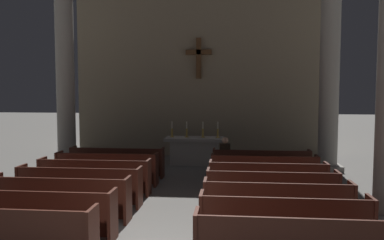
{
  "coord_description": "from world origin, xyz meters",
  "views": [
    {
      "loc": [
        1.31,
        -5.8,
        2.76
      ],
      "look_at": [
        0.0,
        7.59,
        1.73
      ],
      "focal_mm": 36.9,
      "sensor_mm": 36.0,
      "label": 1
    }
  ],
  "objects_px": {
    "pew_right_row_3": "(277,204)",
    "pew_right_row_7": "(261,165)",
    "pew_left_row_2": "(36,214)",
    "column_left_second": "(65,78)",
    "pew_right_row_2": "(284,222)",
    "candlestick_outer_left": "(172,132)",
    "pew_left_row_3": "(60,198)",
    "pew_right_row_4": "(272,191)",
    "altar": "(195,150)",
    "candlestick_inner_left": "(187,132)",
    "pew_left_row_6": "(107,169)",
    "pew_left_row_4": "(79,186)",
    "pew_right_row_5": "(268,180)",
    "pew_right_row_6": "(264,172)",
    "column_right_second": "(329,77)",
    "candlestick_inner_right": "(203,132)",
    "lone_worshipper": "(225,157)",
    "candlestick_outer_right": "(218,133)",
    "pew_left_row_1": "(3,234)",
    "pew_left_row_7": "(117,162)",
    "pew_left_row_5": "(95,176)"
  },
  "relations": [
    {
      "from": "pew_right_row_3",
      "to": "pew_right_row_7",
      "type": "height_order",
      "value": "same"
    },
    {
      "from": "pew_left_row_2",
      "to": "column_left_second",
      "type": "height_order",
      "value": "column_left_second"
    },
    {
      "from": "pew_right_row_2",
      "to": "pew_right_row_7",
      "type": "bearing_deg",
      "value": 90.0
    },
    {
      "from": "pew_right_row_7",
      "to": "candlestick_outer_left",
      "type": "height_order",
      "value": "candlestick_outer_left"
    },
    {
      "from": "pew_right_row_2",
      "to": "column_left_second",
      "type": "bearing_deg",
      "value": 134.74
    },
    {
      "from": "pew_left_row_3",
      "to": "pew_right_row_7",
      "type": "xyz_separation_m",
      "value": [
        4.52,
        4.21,
        0.0
      ]
    },
    {
      "from": "pew_left_row_3",
      "to": "pew_right_row_4",
      "type": "relative_size",
      "value": 1.0
    },
    {
      "from": "altar",
      "to": "candlestick_inner_left",
      "type": "distance_m",
      "value": 0.72
    },
    {
      "from": "pew_left_row_6",
      "to": "pew_left_row_4",
      "type": "bearing_deg",
      "value": -90.0
    },
    {
      "from": "pew_right_row_5",
      "to": "pew_right_row_6",
      "type": "bearing_deg",
      "value": 90.0
    },
    {
      "from": "column_right_second",
      "to": "candlestick_inner_right",
      "type": "xyz_separation_m",
      "value": [
        -4.33,
        0.67,
        -1.99
      ]
    },
    {
      "from": "candlestick_inner_left",
      "to": "candlestick_inner_right",
      "type": "distance_m",
      "value": 0.6
    },
    {
      "from": "pew_left_row_4",
      "to": "candlestick_inner_left",
      "type": "relative_size",
      "value": 5.07
    },
    {
      "from": "pew_left_row_4",
      "to": "altar",
      "type": "distance_m",
      "value": 5.96
    },
    {
      "from": "pew_left_row_2",
      "to": "column_left_second",
      "type": "bearing_deg",
      "value": 108.84
    },
    {
      "from": "pew_right_row_2",
      "to": "column_left_second",
      "type": "height_order",
      "value": "column_left_second"
    },
    {
      "from": "pew_left_row_2",
      "to": "pew_right_row_4",
      "type": "bearing_deg",
      "value": 24.98
    },
    {
      "from": "pew_right_row_7",
      "to": "lone_worshipper",
      "type": "relative_size",
      "value": 2.24
    },
    {
      "from": "candlestick_outer_right",
      "to": "pew_left_row_1",
      "type": "bearing_deg",
      "value": -109.71
    },
    {
      "from": "altar",
      "to": "pew_left_row_3",
      "type": "bearing_deg",
      "value": -108.96
    },
    {
      "from": "pew_left_row_7",
      "to": "column_right_second",
      "type": "xyz_separation_m",
      "value": [
        6.89,
        1.69,
        2.7
      ]
    },
    {
      "from": "pew_right_row_2",
      "to": "pew_left_row_1",
      "type": "bearing_deg",
      "value": -166.88
    },
    {
      "from": "lone_worshipper",
      "to": "candlestick_outer_left",
      "type": "bearing_deg",
      "value": 130.76
    },
    {
      "from": "pew_right_row_5",
      "to": "pew_right_row_6",
      "type": "height_order",
      "value": "same"
    },
    {
      "from": "pew_left_row_7",
      "to": "pew_right_row_3",
      "type": "relative_size",
      "value": 1.0
    },
    {
      "from": "pew_left_row_3",
      "to": "pew_right_row_3",
      "type": "xyz_separation_m",
      "value": [
        4.52,
        0.0,
        0.0
      ]
    },
    {
      "from": "pew_right_row_5",
      "to": "candlestick_outer_right",
      "type": "xyz_separation_m",
      "value": [
        -1.41,
        4.47,
        0.71
      ]
    },
    {
      "from": "pew_left_row_2",
      "to": "candlestick_inner_right",
      "type": "distance_m",
      "value": 8.07
    },
    {
      "from": "pew_right_row_5",
      "to": "candlestick_inner_left",
      "type": "xyz_separation_m",
      "value": [
        -2.56,
        4.47,
        0.71
      ]
    },
    {
      "from": "column_right_second",
      "to": "lone_worshipper",
      "type": "xyz_separation_m",
      "value": [
        -3.48,
        -1.65,
        -2.49
      ]
    },
    {
      "from": "pew_right_row_5",
      "to": "pew_right_row_7",
      "type": "relative_size",
      "value": 1.0
    },
    {
      "from": "pew_left_row_2",
      "to": "pew_right_row_7",
      "type": "height_order",
      "value": "same"
    },
    {
      "from": "pew_right_row_5",
      "to": "column_right_second",
      "type": "distance_m",
      "value": 5.23
    },
    {
      "from": "pew_right_row_3",
      "to": "pew_right_row_6",
      "type": "distance_m",
      "value": 3.16
    },
    {
      "from": "pew_left_row_4",
      "to": "lone_worshipper",
      "type": "bearing_deg",
      "value": 43.11
    },
    {
      "from": "pew_left_row_5",
      "to": "pew_right_row_2",
      "type": "height_order",
      "value": "same"
    },
    {
      "from": "pew_left_row_4",
      "to": "pew_left_row_5",
      "type": "bearing_deg",
      "value": 90.0
    },
    {
      "from": "candlestick_outer_left",
      "to": "pew_left_row_5",
      "type": "bearing_deg",
      "value": -107.49
    },
    {
      "from": "pew_right_row_4",
      "to": "pew_right_row_6",
      "type": "xyz_separation_m",
      "value": [
        0.0,
        2.1,
        0.0
      ]
    },
    {
      "from": "pew_right_row_2",
      "to": "candlestick_outer_right",
      "type": "xyz_separation_m",
      "value": [
        -1.41,
        7.62,
        0.71
      ]
    },
    {
      "from": "pew_left_row_1",
      "to": "pew_left_row_6",
      "type": "bearing_deg",
      "value": 90.0
    },
    {
      "from": "pew_left_row_5",
      "to": "pew_right_row_4",
      "type": "distance_m",
      "value": 4.64
    },
    {
      "from": "pew_left_row_2",
      "to": "pew_left_row_7",
      "type": "xyz_separation_m",
      "value": [
        0.0,
        5.26,
        0.0
      ]
    },
    {
      "from": "pew_left_row_4",
      "to": "pew_left_row_7",
      "type": "distance_m",
      "value": 3.16
    },
    {
      "from": "candlestick_outer_left",
      "to": "candlestick_inner_left",
      "type": "distance_m",
      "value": 0.55
    },
    {
      "from": "candlestick_outer_left",
      "to": "lone_worshipper",
      "type": "height_order",
      "value": "candlestick_outer_left"
    },
    {
      "from": "pew_left_row_1",
      "to": "pew_right_row_2",
      "type": "xyz_separation_m",
      "value": [
        4.52,
        1.05,
        0.0
      ]
    },
    {
      "from": "pew_left_row_7",
      "to": "pew_right_row_2",
      "type": "distance_m",
      "value": 6.93
    },
    {
      "from": "pew_left_row_6",
      "to": "candlestick_outer_right",
      "type": "height_order",
      "value": "candlestick_outer_right"
    },
    {
      "from": "pew_right_row_5",
      "to": "pew_left_row_5",
      "type": "bearing_deg",
      "value": 180.0
    }
  ]
}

